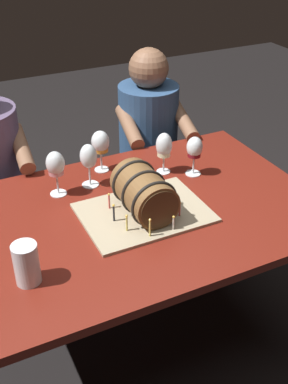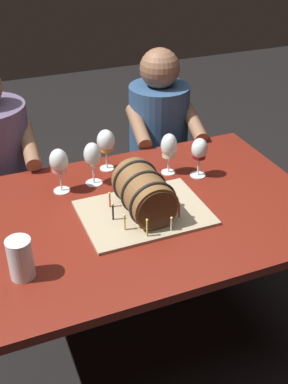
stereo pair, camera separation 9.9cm
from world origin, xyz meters
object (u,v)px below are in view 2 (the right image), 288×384
Objects in this scene: wine_glass_white at (169,148)px; wine_glass_rose at (59,163)px; wine_glass_empty at (92,156)px; dining_table at (132,233)px; wine_glass_amber at (106,142)px; person_seated_right at (158,161)px; wine_glass_red at (199,151)px; barrel_cake at (144,196)px; beer_pint at (21,260)px.

wine_glass_rose is at bearing 176.71° from wine_glass_white.
dining_table is at bearing -74.96° from wine_glass_empty.
wine_glass_amber is 0.26m from wine_glass_rose.
person_seated_right reaches higher than wine_glass_amber.
wine_glass_red is 0.94× the size of wine_glass_empty.
barrel_cake is at bearing -48.34° from wine_glass_rose.
wine_glass_red reaches higher than beer_pint.
wine_glass_amber is 0.75m from beer_pint.
wine_glass_amber is at bearing -138.49° from person_seated_right.
dining_table is 0.43m from wine_glass_amber.
barrel_cake is 2.53× the size of wine_glass_amber.
dining_table is 0.86m from person_seated_right.
barrel_cake is 2.69× the size of wine_glass_red.
person_seated_right is at bearing 59.08° from dining_table.
wine_glass_empty is 0.61m from beer_pint.
wine_glass_red is 0.45m from wine_glass_empty.
wine_glass_amber is 0.41m from wine_glass_red.
wine_glass_red is 0.68m from person_seated_right.
wine_glass_empty is (-0.09, -0.10, 0.00)m from wine_glass_amber.
wine_glass_rose is (-0.25, 0.28, 0.05)m from barrel_cake.
wine_glass_rose is 1.03× the size of wine_glass_white.
person_seated_right is (0.51, 0.47, -0.36)m from wine_glass_empty.
wine_glass_empty is (-0.11, 0.29, 0.05)m from barrel_cake.
wine_glass_amber is 0.16× the size of person_seated_right.
dining_table is at bearing 24.78° from beer_pint.
wine_glass_red is at bearing 22.50° from dining_table.
dining_table is 10.40× the size of beer_pint.
dining_table is 0.41m from wine_glass_rose.
wine_glass_empty reaches higher than wine_glass_red.
wine_glass_red is at bearing 23.77° from beer_pint.
dining_table is 1.29× the size of person_seated_right.
barrel_cake is 0.34m from wine_glass_white.
wine_glass_rose reaches higher than wine_glass_red.
wine_glass_white is at bearing 31.33° from beer_pint.
barrel_cake is at bearing -150.73° from wine_glass_red.
wine_glass_empty is at bearing 50.82° from beer_pint.
barrel_cake is at bearing -87.29° from wine_glass_amber.
wine_glass_rose is at bearing 131.66° from barrel_cake.
person_seated_right reaches higher than wine_glass_empty.
barrel_cake is 0.32m from wine_glass_empty.
dining_table is at bearing -120.92° from person_seated_right.
barrel_cake is 0.91m from person_seated_right.
beer_pint is at bearing -155.22° from dining_table.
beer_pint is at bearing -117.57° from wine_glass_rose.
wine_glass_red is at bearing -33.40° from wine_glass_white.
wine_glass_amber reaches higher than dining_table.
wine_glass_empty reaches higher than dining_table.
wine_glass_red is 0.13m from wine_glass_white.
wine_glass_empty is at bearing 110.65° from barrel_cake.
person_seated_right is (0.65, 0.48, -0.36)m from wine_glass_rose.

